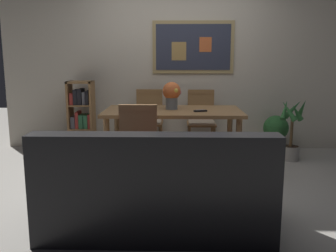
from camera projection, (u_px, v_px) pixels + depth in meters
The scene contains 12 objects.
ground_plane at pixel (176, 182), 4.14m from camera, with size 12.00×12.00×0.00m, color #B7B2A8.
wall_back_with_painting at pixel (177, 62), 5.54m from camera, with size 5.20×0.14×2.60m.
dining_table at pixel (173, 117), 4.56m from camera, with size 1.67×0.90×0.74m.
dining_chair_far_left at pixel (149, 116), 5.38m from camera, with size 0.40×0.41×0.91m.
dining_chair_near_left at pixel (139, 139), 3.85m from camera, with size 0.40×0.41×0.91m.
dining_chair_far_right at pixel (201, 116), 5.32m from camera, with size 0.40×0.41×0.91m.
leather_couch at pixel (156, 192), 2.96m from camera, with size 1.80×0.84×0.84m.
bookshelf at pixel (82, 119), 5.41m from camera, with size 0.36×0.28×1.03m.
potted_ivy at pixel (276, 133), 5.37m from camera, with size 0.36×0.36×0.60m.
potted_palm at pixel (292, 134), 4.97m from camera, with size 0.37×0.38×0.85m.
flower_vase at pixel (172, 94), 4.57m from camera, with size 0.23×0.22×0.34m.
tv_remote at pixel (200, 111), 4.39m from camera, with size 0.16×0.08×0.02m.
Camera 1 is at (0.01, -3.96, 1.38)m, focal length 39.69 mm.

